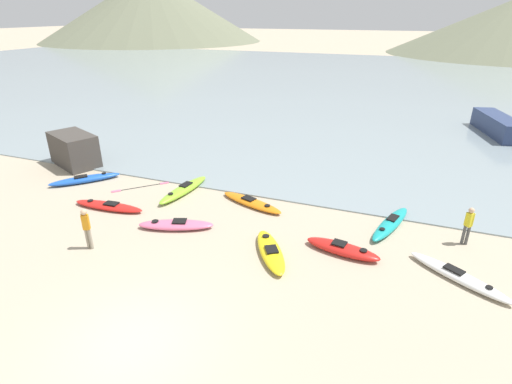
% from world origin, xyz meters
% --- Properties ---
extents(ground_plane, '(400.00, 400.00, 0.00)m').
position_xyz_m(ground_plane, '(0.00, 0.00, 0.00)').
color(ground_plane, tan).
extents(bay_water, '(160.00, 70.00, 0.06)m').
position_xyz_m(bay_water, '(0.00, 44.57, 0.03)').
color(bay_water, gray).
rests_on(bay_water, ground_plane).
extents(far_hill_left, '(62.46, 62.46, 17.93)m').
position_xyz_m(far_hill_left, '(-67.21, 100.04, 8.96)').
color(far_hill_left, '#6B7056').
rests_on(far_hill_left, ground_plane).
extents(kayak_on_sand_0, '(2.80, 1.19, 0.41)m').
position_xyz_m(kayak_on_sand_0, '(4.39, 6.21, 0.18)').
color(kayak_on_sand_0, red).
rests_on(kayak_on_sand_0, ground_plane).
extents(kayak_on_sand_1, '(1.56, 3.45, 0.39)m').
position_xyz_m(kayak_on_sand_1, '(5.87, 8.81, 0.17)').
color(kayak_on_sand_1, teal).
rests_on(kayak_on_sand_1, ground_plane).
extents(kayak_on_sand_2, '(3.37, 1.78, 0.31)m').
position_xyz_m(kayak_on_sand_2, '(-0.10, 8.69, 0.13)').
color(kayak_on_sand_2, orange).
rests_on(kayak_on_sand_2, ground_plane).
extents(kayak_on_sand_3, '(3.07, 1.76, 0.36)m').
position_xyz_m(kayak_on_sand_3, '(-2.13, 5.64, 0.16)').
color(kayak_on_sand_3, '#E5668C').
rests_on(kayak_on_sand_3, ground_plane).
extents(kayak_on_sand_4, '(2.19, 2.89, 0.36)m').
position_xyz_m(kayak_on_sand_4, '(2.03, 5.17, 0.16)').
color(kayak_on_sand_4, yellow).
rests_on(kayak_on_sand_4, ground_plane).
extents(kayak_on_sand_5, '(2.77, 2.93, 0.37)m').
position_xyz_m(kayak_on_sand_5, '(-8.96, 8.08, 0.17)').
color(kayak_on_sand_5, blue).
rests_on(kayak_on_sand_5, ground_plane).
extents(kayak_on_sand_6, '(1.03, 3.63, 0.40)m').
position_xyz_m(kayak_on_sand_6, '(-3.60, 8.75, 0.18)').
color(kayak_on_sand_6, '#8CCC2D').
rests_on(kayak_on_sand_6, ground_plane).
extents(kayak_on_sand_7, '(3.22, 2.34, 0.33)m').
position_xyz_m(kayak_on_sand_7, '(8.16, 5.99, 0.15)').
color(kayak_on_sand_7, white).
rests_on(kayak_on_sand_7, ground_plane).
extents(kayak_on_sand_8, '(3.39, 0.92, 0.31)m').
position_xyz_m(kayak_on_sand_8, '(-5.83, 6.08, 0.13)').
color(kayak_on_sand_8, red).
rests_on(kayak_on_sand_8, ground_plane).
extents(person_near_foreground, '(0.32, 0.25, 1.60)m').
position_xyz_m(person_near_foreground, '(-4.29, 3.23, 0.91)').
color(person_near_foreground, gray).
rests_on(person_near_foreground, ground_plane).
extents(person_near_waterline, '(0.31, 0.27, 1.51)m').
position_xyz_m(person_near_waterline, '(8.52, 8.48, 0.86)').
color(person_near_waterline, '#4C4C4C').
rests_on(person_near_waterline, ground_plane).
extents(moored_boat_2, '(2.84, 5.87, 1.26)m').
position_xyz_m(moored_boat_2, '(11.82, 25.31, 0.69)').
color(moored_boat_2, navy).
rests_on(moored_boat_2, bay_water).
extents(loose_paddle, '(2.05, 2.13, 0.03)m').
position_xyz_m(loose_paddle, '(-5.94, 8.55, 0.01)').
color(loose_paddle, black).
rests_on(loose_paddle, ground_plane).
extents(shoreline_rock, '(3.38, 2.72, 1.80)m').
position_xyz_m(shoreline_rock, '(-11.23, 9.91, 0.90)').
color(shoreline_rock, '#423D38').
rests_on(shoreline_rock, ground_plane).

